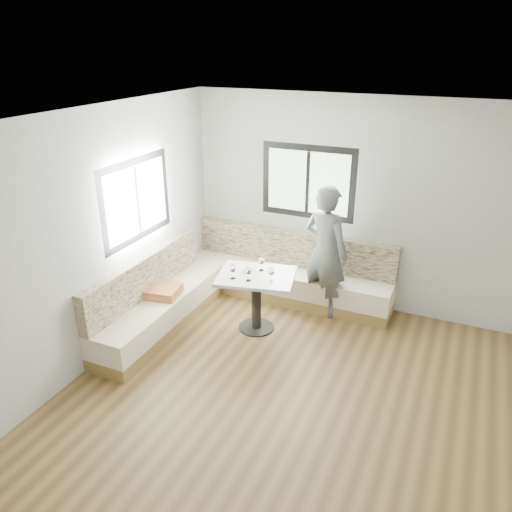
% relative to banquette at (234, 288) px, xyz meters
% --- Properties ---
extents(room, '(5.01, 5.01, 2.81)m').
position_rel_banquette_xyz_m(room, '(1.51, -1.55, 1.08)').
color(room, brown).
rests_on(room, ground).
extents(banquette, '(2.90, 2.80, 0.95)m').
position_rel_banquette_xyz_m(banquette, '(0.00, 0.00, 0.00)').
color(banquette, olive).
rests_on(banquette, ground).
extents(table, '(1.06, 0.90, 0.76)m').
position_rel_banquette_xyz_m(table, '(0.46, -0.31, 0.24)').
color(table, black).
rests_on(table, ground).
extents(person, '(0.75, 0.62, 1.77)m').
position_rel_banquette_xyz_m(person, '(1.11, 0.44, 0.55)').
color(person, '#525658').
rests_on(person, ground).
extents(olive_ramekin, '(0.11, 0.11, 0.05)m').
position_rel_banquette_xyz_m(olive_ramekin, '(0.33, -0.26, 0.45)').
color(olive_ramekin, white).
rests_on(olive_ramekin, table).
extents(wine_glass_a, '(0.08, 0.08, 0.18)m').
position_rel_banquette_xyz_m(wine_glass_a, '(0.25, -0.53, 0.55)').
color(wine_glass_a, white).
rests_on(wine_glass_a, table).
extents(wine_glass_b, '(0.08, 0.08, 0.18)m').
position_rel_banquette_xyz_m(wine_glass_b, '(0.45, -0.50, 0.55)').
color(wine_glass_b, white).
rests_on(wine_glass_b, table).
extents(wine_glass_c, '(0.08, 0.08, 0.18)m').
position_rel_banquette_xyz_m(wine_glass_c, '(0.70, -0.41, 0.55)').
color(wine_glass_c, white).
rests_on(wine_glass_c, table).
extents(wine_glass_d, '(0.08, 0.08, 0.18)m').
position_rel_banquette_xyz_m(wine_glass_d, '(0.47, -0.18, 0.55)').
color(wine_glass_d, white).
rests_on(wine_glass_d, table).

